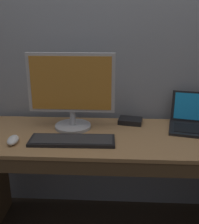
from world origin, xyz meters
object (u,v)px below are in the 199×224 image
(computer_mouse, at_px, (13,140))
(wired_keyboard, at_px, (72,140))
(external_monitor, at_px, (71,90))
(external_drive_box, at_px, (130,121))

(computer_mouse, bearing_deg, wired_keyboard, -1.36)
(external_monitor, xyz_separation_m, computer_mouse, (-0.29, -0.22, -0.22))
(wired_keyboard, relative_size, external_drive_box, 3.16)
(external_monitor, distance_m, external_drive_box, 0.44)
(wired_keyboard, bearing_deg, external_monitor, 97.50)
(external_monitor, height_order, external_drive_box, external_monitor)
(external_monitor, distance_m, wired_keyboard, 0.30)
(external_monitor, height_order, computer_mouse, external_monitor)
(computer_mouse, height_order, external_drive_box, computer_mouse)
(wired_keyboard, relative_size, computer_mouse, 4.22)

